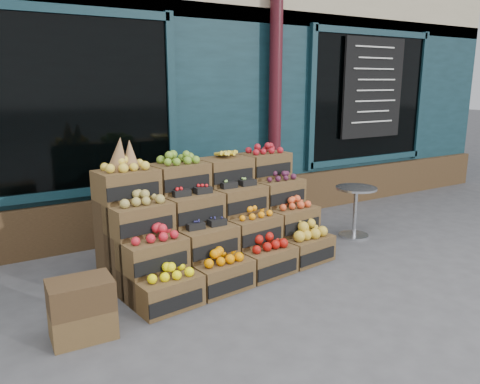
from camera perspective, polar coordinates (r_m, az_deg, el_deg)
ground at (r=4.87m, az=6.41°, el=-11.16°), size 60.00×60.00×0.00m
shop_facade at (r=9.03m, az=-13.99°, el=15.40°), size 12.00×6.24×4.80m
crate_display at (r=5.12m, az=-2.94°, el=-4.28°), size 2.52×1.46×1.50m
spare_crates at (r=4.03m, az=-18.72°, el=-13.37°), size 0.50×0.36×0.49m
bistro_table at (r=6.32m, az=13.87°, el=-1.66°), size 0.53×0.53×0.67m
shopkeeper at (r=6.65m, az=-18.31°, el=4.55°), size 0.92×0.78×2.15m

